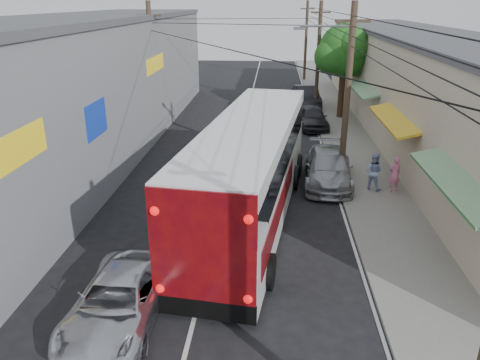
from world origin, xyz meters
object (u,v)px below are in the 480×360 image
object	(u,v)px
jeepney	(119,301)
pedestrian_near	(395,174)
parked_car_far	(306,97)
parked_car_mid	(312,117)
pedestrian_far	(374,171)
parked_suv	(328,167)
coach_bus	(252,168)

from	to	relation	value
jeepney	pedestrian_near	size ratio (longest dim) A/B	2.98
parked_car_far	pedestrian_near	xyz separation A→B (m)	(2.75, -17.85, 0.09)
parked_car_mid	pedestrian_far	xyz separation A→B (m)	(1.88, -11.03, 0.22)
parked_car_far	parked_car_mid	bearing A→B (deg)	-95.72
parked_car_mid	parked_car_far	bearing A→B (deg)	83.82
pedestrian_far	parked_car_mid	bearing A→B (deg)	-49.20
parked_car_far	pedestrian_near	distance (m)	18.06
jeepney	pedestrian_near	world-z (taller)	pedestrian_near
parked_suv	parked_car_far	world-z (taller)	parked_car_far
parked_car_far	pedestrian_far	bearing A→B (deg)	-89.64
parked_suv	pedestrian_far	bearing A→B (deg)	-22.44
jeepney	coach_bus	bearing A→B (deg)	66.53
parked_car_far	pedestrian_near	world-z (taller)	pedestrian_near
coach_bus	pedestrian_far	bearing A→B (deg)	36.90
jeepney	pedestrian_far	distance (m)	12.86
coach_bus	parked_car_mid	distance (m)	14.44
parked_car_mid	pedestrian_near	bearing A→B (deg)	-82.39
jeepney	pedestrian_far	size ratio (longest dim) A/B	2.82
parked_car_far	pedestrian_far	distance (m)	17.77
parked_suv	parked_car_far	bearing A→B (deg)	93.87
jeepney	parked_car_mid	world-z (taller)	parked_car_mid
coach_bus	pedestrian_far	size ratio (longest dim) A/B	8.20
pedestrian_near	parked_car_mid	bearing A→B (deg)	-94.92
coach_bus	parked_car_mid	bearing A→B (deg)	83.97
coach_bus	pedestrian_far	world-z (taller)	coach_bus
parked_suv	parked_car_mid	bearing A→B (deg)	93.87
pedestrian_far	parked_car_far	bearing A→B (deg)	-52.81
parked_car_far	pedestrian_far	xyz separation A→B (m)	(1.88, -17.67, 0.14)
pedestrian_near	jeepney	bearing A→B (deg)	27.13
coach_bus	parked_suv	xyz separation A→B (m)	(3.39, 3.89, -1.25)
parked_suv	parked_car_far	size ratio (longest dim) A/B	1.05
coach_bus	parked_suv	bearing A→B (deg)	56.54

